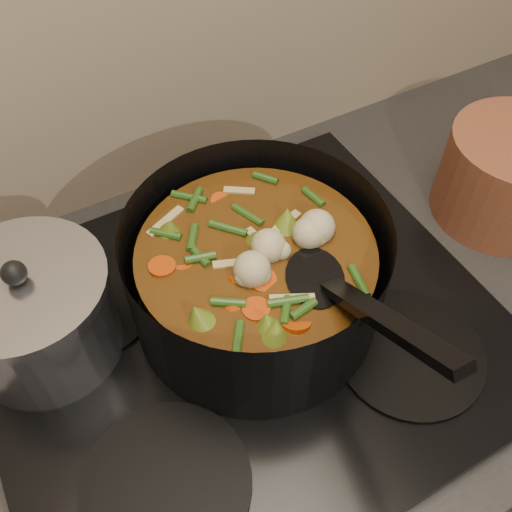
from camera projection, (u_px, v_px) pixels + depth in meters
counter at (247, 461)px, 1.08m from camera, size 2.64×0.64×0.91m
stovetop at (243, 332)px, 0.72m from camera, size 0.62×0.54×0.03m
stockpot at (256, 275)px, 0.68m from camera, size 0.36×0.44×0.22m
saucepan at (36, 313)px, 0.65m from camera, size 0.19×0.19×0.15m
terracotta_crock at (508, 176)px, 0.82m from camera, size 0.25×0.25×0.14m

